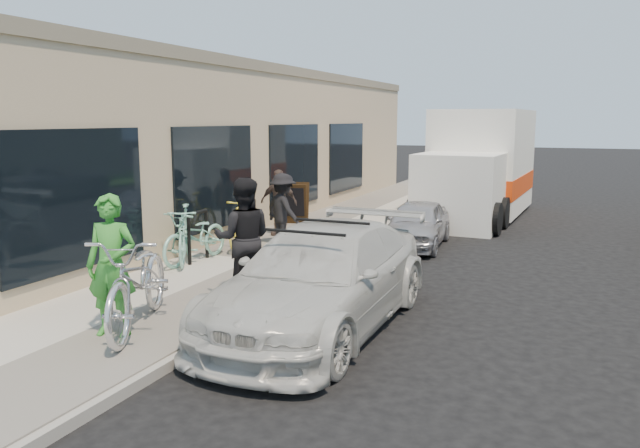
% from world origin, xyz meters
% --- Properties ---
extents(ground, '(120.00, 120.00, 0.00)m').
position_xyz_m(ground, '(0.00, 0.00, 0.00)').
color(ground, black).
rests_on(ground, ground).
extents(sidewalk, '(3.00, 34.00, 0.15)m').
position_xyz_m(sidewalk, '(-2.00, 3.00, 0.07)').
color(sidewalk, '#AEA99C').
rests_on(sidewalk, ground).
extents(curb, '(0.12, 34.00, 0.13)m').
position_xyz_m(curb, '(-0.45, 3.00, 0.07)').
color(curb, gray).
rests_on(curb, ground).
extents(storefront, '(3.60, 20.00, 4.22)m').
position_xyz_m(storefront, '(-5.24, 7.99, 2.12)').
color(storefront, '#C4AE88').
rests_on(storefront, ground).
extents(bike_rack, '(0.09, 0.70, 0.98)m').
position_xyz_m(bike_rack, '(-2.91, 2.43, 0.74)').
color(bike_rack, black).
rests_on(bike_rack, sidewalk).
extents(sandwich_board, '(0.79, 0.79, 1.05)m').
position_xyz_m(sandwich_board, '(-3.09, 7.18, 0.68)').
color(sandwich_board, black).
rests_on(sandwich_board, sidewalk).
extents(sedan_white, '(2.03, 4.84, 1.44)m').
position_xyz_m(sedan_white, '(0.59, 0.19, 0.70)').
color(sedan_white, silver).
rests_on(sedan_white, ground).
extents(sedan_silver, '(1.44, 3.13, 1.04)m').
position_xyz_m(sedan_silver, '(0.40, 6.18, 0.52)').
color(sedan_silver, '#A8A8AD').
rests_on(sedan_silver, ground).
extents(moving_truck, '(2.64, 6.43, 3.11)m').
position_xyz_m(moving_truck, '(0.95, 11.28, 1.38)').
color(moving_truck, white).
rests_on(moving_truck, ground).
extents(tandem_bike, '(1.72, 2.55, 1.27)m').
position_xyz_m(tandem_bike, '(-1.41, -1.13, 0.78)').
color(tandem_bike, silver).
rests_on(tandem_bike, sidewalk).
extents(woman_rider, '(0.74, 0.57, 1.79)m').
position_xyz_m(woman_rider, '(-1.54, -1.47, 1.05)').
color(woman_rider, green).
rests_on(woman_rider, sidewalk).
extents(man_standing, '(1.11, 1.02, 1.84)m').
position_xyz_m(man_standing, '(-0.87, 0.63, 1.07)').
color(man_standing, black).
rests_on(man_standing, sidewalk).
extents(cruiser_bike_a, '(1.33, 1.82, 1.08)m').
position_xyz_m(cruiser_bike_a, '(-3.08, 2.25, 0.69)').
color(cruiser_bike_a, '#89CCB8').
rests_on(cruiser_bike_a, sidewalk).
extents(cruiser_bike_b, '(0.74, 1.91, 0.99)m').
position_xyz_m(cruiser_bike_b, '(-2.92, 2.37, 0.65)').
color(cruiser_bike_b, '#89CCB8').
rests_on(cruiser_bike_b, sidewalk).
extents(cruiser_bike_c, '(0.78, 1.86, 1.09)m').
position_xyz_m(cruiser_bike_c, '(-2.73, 3.94, 0.69)').
color(cruiser_bike_c, yellow).
rests_on(cruiser_bike_c, sidewalk).
extents(bystander_a, '(1.16, 0.98, 1.56)m').
position_xyz_m(bystander_a, '(-2.07, 4.38, 0.93)').
color(bystander_a, black).
rests_on(bystander_a, sidewalk).
extents(bystander_b, '(0.93, 0.43, 1.54)m').
position_xyz_m(bystander_b, '(-2.74, 5.51, 0.92)').
color(bystander_b, '#51403A').
rests_on(bystander_b, sidewalk).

